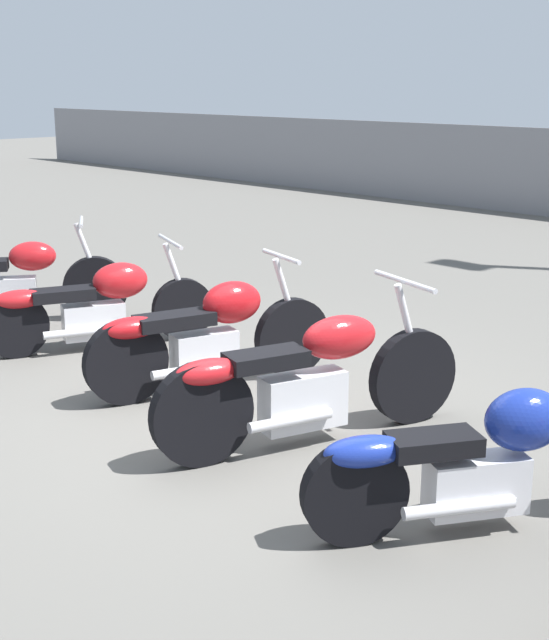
{
  "coord_description": "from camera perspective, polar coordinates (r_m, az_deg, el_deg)",
  "views": [
    {
      "loc": [
        4.45,
        -3.92,
        2.31
      ],
      "look_at": [
        0.0,
        0.34,
        0.65
      ],
      "focal_mm": 50.0,
      "sensor_mm": 36.0,
      "label": 1
    }
  ],
  "objects": [
    {
      "name": "ground_plane",
      "position": [
        6.36,
        -2.2,
        -6.21
      ],
      "size": [
        60.0,
        60.0,
        0.0
      ],
      "primitive_type": "plane",
      "color": "#5B5954"
    },
    {
      "name": "motorcycle_slot_2",
      "position": [
        6.8,
        -4.29,
        -0.99
      ],
      "size": [
        0.77,
        1.98,
        1.0
      ],
      "rotation": [
        0.0,
        0.0,
        -0.27
      ],
      "color": "black",
      "rests_on": "ground_plane"
    },
    {
      "name": "motorcycle_slot_4",
      "position": [
        4.83,
        13.23,
        -8.68
      ],
      "size": [
        1.22,
        1.83,
        0.93
      ],
      "rotation": [
        0.0,
        0.0,
        -0.53
      ],
      "color": "black",
      "rests_on": "ground_plane"
    },
    {
      "name": "motorcycle_slot_1",
      "position": [
        8.0,
        -11.33,
        0.95
      ],
      "size": [
        0.99,
        1.95,
        0.93
      ],
      "rotation": [
        0.0,
        0.0,
        -0.37
      ],
      "color": "black",
      "rests_on": "ground_plane"
    },
    {
      "name": "motorcycle_slot_3",
      "position": [
        5.77,
        2.13,
        -3.87
      ],
      "size": [
        0.89,
        2.18,
        1.03
      ],
      "rotation": [
        0.0,
        0.0,
        -0.29
      ],
      "color": "black",
      "rests_on": "ground_plane"
    },
    {
      "name": "motorcycle_slot_0",
      "position": [
        9.02,
        -16.66,
        2.32
      ],
      "size": [
        1.24,
        1.88,
        1.0
      ],
      "rotation": [
        0.0,
        0.0,
        -0.57
      ],
      "color": "black",
      "rests_on": "ground_plane"
    }
  ]
}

